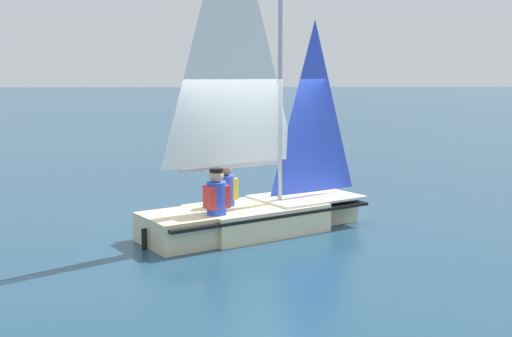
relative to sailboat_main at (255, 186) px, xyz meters
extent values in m
plane|color=navy|center=(0.02, 0.01, -0.77)|extent=(260.00, 260.00, 0.00)
cube|color=beige|center=(0.02, 0.01, -0.55)|extent=(2.48, 2.20, 0.46)
cube|color=beige|center=(1.31, 0.76, -0.55)|extent=(1.13, 1.07, 0.46)
cube|color=beige|center=(-1.26, -0.73, -0.55)|extent=(1.33, 1.42, 0.46)
cube|color=black|center=(0.02, 0.01, -0.40)|extent=(3.90, 3.03, 0.05)
cube|color=silver|center=(0.93, 0.54, -0.30)|extent=(2.10, 1.92, 0.04)
cylinder|color=#B7B7BC|center=(0.44, 0.25, 2.20)|extent=(0.08, 0.08, 5.03)
cylinder|color=#B7B7BC|center=(-0.37, -0.21, 0.36)|extent=(1.64, 0.99, 0.07)
pyramid|color=white|center=(-0.37, -0.21, 2.49)|extent=(1.55, 0.92, 4.20)
pyramid|color=blue|center=(1.05, 0.61, 1.25)|extent=(1.14, 0.69, 2.94)
cube|color=black|center=(-1.69, -0.98, -0.62)|extent=(0.08, 0.07, 0.32)
cube|color=black|center=(-0.48, -0.04, -0.54)|extent=(0.36, 0.35, 0.45)
cylinder|color=blue|center=(-0.48, -0.04, -0.07)|extent=(0.41, 0.41, 0.50)
cube|color=yellow|center=(-0.48, -0.04, -0.04)|extent=(0.42, 0.40, 0.35)
sphere|color=#A87A56|center=(-0.48, -0.04, 0.28)|extent=(0.22, 0.22, 0.22)
cube|color=black|center=(-0.62, -0.69, -0.54)|extent=(0.36, 0.35, 0.45)
cylinder|color=blue|center=(-0.62, -0.69, -0.07)|extent=(0.41, 0.41, 0.50)
cube|color=red|center=(-0.62, -0.69, -0.04)|extent=(0.42, 0.40, 0.35)
sphere|color=tan|center=(-0.62, -0.69, 0.28)|extent=(0.22, 0.22, 0.22)
cylinder|color=black|center=(-0.62, -0.69, 0.36)|extent=(0.29, 0.29, 0.06)
camera|label=1|loc=(-0.60, -10.29, 1.79)|focal=45.00mm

